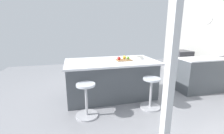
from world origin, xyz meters
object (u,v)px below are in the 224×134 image
at_px(stool_by_window, 151,94).
at_px(apple_yellow, 124,57).
at_px(apple_red, 119,58).
at_px(kitchen_island, 111,79).
at_px(stool_middle, 86,101).
at_px(oven_range, 181,62).
at_px(apple_green, 128,58).
at_px(fruit_bowl, 140,58).
at_px(cutting_board, 124,60).

height_order(stool_by_window, apple_yellow, apple_yellow).
bearing_deg(apple_red, stool_by_window, 126.64).
bearing_deg(kitchen_island, stool_middle, 48.30).
height_order(oven_range, apple_red, apple_red).
bearing_deg(stool_by_window, apple_green, -68.55).
bearing_deg(apple_red, stool_middle, 38.59).
bearing_deg(kitchen_island, stool_by_window, 131.70).
distance_m(apple_red, apple_yellow, 0.18).
height_order(apple_yellow, fruit_bowl, apple_yellow).
bearing_deg(apple_green, apple_yellow, -42.64).
bearing_deg(apple_yellow, fruit_bowl, 178.00).
xyz_separation_m(stool_by_window, apple_green, (0.27, -0.70, 0.67)).
relative_size(apple_red, apple_yellow, 0.94).
bearing_deg(fruit_bowl, apple_yellow, -2.00).
relative_size(apple_green, apple_red, 0.91).
bearing_deg(stool_by_window, cutting_board, -61.05).
bearing_deg(oven_range, cutting_board, 26.83).
bearing_deg(kitchen_island, cutting_board, 165.59).
height_order(stool_by_window, apple_green, apple_green).
height_order(apple_red, apple_yellow, apple_yellow).
distance_m(oven_range, apple_yellow, 3.03).
xyz_separation_m(oven_range, fruit_bowl, (2.29, 1.31, 0.53)).
distance_m(kitchen_island, stool_by_window, 1.04).
bearing_deg(apple_green, fruit_bowl, -171.02).
bearing_deg(apple_red, cutting_board, -177.71).
distance_m(kitchen_island, fruit_bowl, 0.89).
relative_size(oven_range, apple_green, 12.21).
relative_size(apple_green, apple_yellow, 0.85).
height_order(cutting_board, apple_green, apple_green).
relative_size(kitchen_island, stool_middle, 3.21).
bearing_deg(cutting_board, stool_by_window, 118.95).
bearing_deg(apple_yellow, stool_middle, 36.82).
distance_m(apple_red, fruit_bowl, 0.57).
bearing_deg(kitchen_island, fruit_bowl, 178.70).
bearing_deg(cutting_board, fruit_bowl, -172.04).
bearing_deg(apple_green, oven_range, -152.39).
bearing_deg(fruit_bowl, oven_range, -150.09).
distance_m(stool_by_window, cutting_board, 1.00).
height_order(stool_middle, cutting_board, cutting_board).
bearing_deg(kitchen_island, apple_green, 170.48).
height_order(kitchen_island, apple_red, apple_red).
bearing_deg(stool_by_window, apple_red, -53.36).
xyz_separation_m(apple_green, apple_red, (0.23, 0.01, 0.00)).
bearing_deg(oven_range, stool_middle, 29.13).
relative_size(kitchen_island, stool_by_window, 3.21).
distance_m(cutting_board, apple_yellow, 0.10).
xyz_separation_m(stool_by_window, apple_red, (0.51, -0.68, 0.67)).
relative_size(oven_range, cutting_board, 2.44).
xyz_separation_m(cutting_board, apple_red, (0.13, 0.01, 0.05)).
bearing_deg(apple_yellow, apple_green, 137.36).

